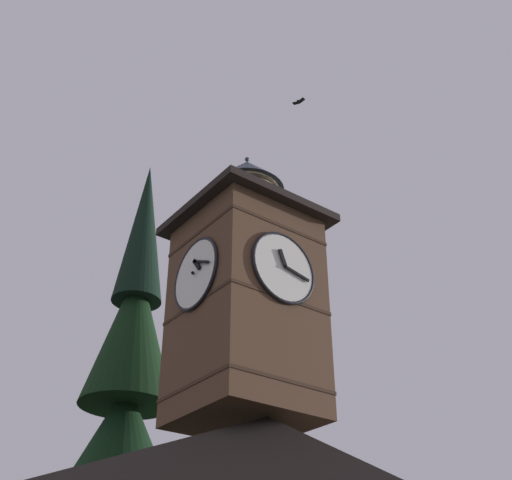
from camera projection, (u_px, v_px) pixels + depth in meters
The scene contains 3 objects.
clock_tower at pixel (246, 293), 19.83m from camera, with size 4.15×4.15×9.03m.
pine_tree_behind at pixel (118, 475), 22.52m from camera, with size 6.26×6.26×20.21m.
flying_bird_high at pixel (299, 102), 28.52m from camera, with size 0.32×0.59×0.13m.
Camera 1 is at (11.98, 11.28, 2.02)m, focal length 47.20 mm.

